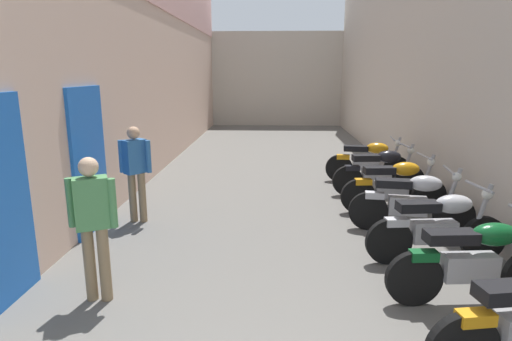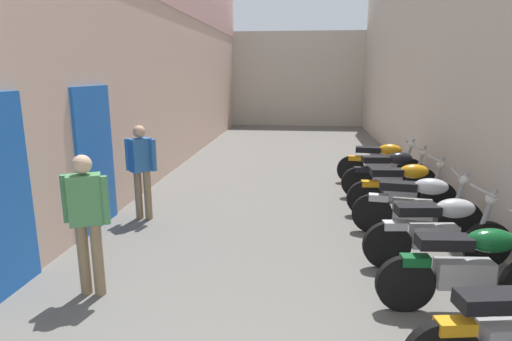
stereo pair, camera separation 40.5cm
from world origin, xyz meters
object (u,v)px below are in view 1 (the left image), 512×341
pedestrian_mid_alley (93,219)px  motorcycle_sixth (395,185)px  pedestrian_further_down (136,167)px  motorcycle_fifth (412,201)px  motorcycle_seventh (380,171)px  motorcycle_eighth (369,160)px  motorcycle_third (476,260)px  motorcycle_fourth (439,225)px

pedestrian_mid_alley → motorcycle_sixth: bearing=38.0°
pedestrian_further_down → motorcycle_fifth: bearing=-4.0°
pedestrian_further_down → pedestrian_mid_alley: bearing=-82.1°
motorcycle_seventh → pedestrian_mid_alley: 5.79m
motorcycle_sixth → motorcycle_eighth: 2.10m
motorcycle_fifth → motorcycle_eighth: 3.04m
motorcycle_sixth → motorcycle_fifth: bearing=-90.0°
motorcycle_sixth → motorcycle_eighth: (-0.00, 2.10, 0.00)m
motorcycle_third → motorcycle_seventh: 4.12m
motorcycle_third → pedestrian_further_down: bearing=151.0°
motorcycle_fourth → motorcycle_eighth: same height
motorcycle_sixth → pedestrian_further_down: 4.38m
motorcycle_fifth → motorcycle_eighth: same height
motorcycle_fourth → pedestrian_mid_alley: pedestrian_mid_alley is taller
motorcycle_eighth → pedestrian_mid_alley: 6.55m
motorcycle_sixth → pedestrian_further_down: bearing=-171.6°
motorcycle_sixth → motorcycle_seventh: bearing=90.0°
motorcycle_fifth → motorcycle_seventh: size_ratio=1.00×
motorcycle_third → pedestrian_mid_alley: bearing=-179.0°
motorcycle_third → motorcycle_fifth: size_ratio=1.00×
motorcycle_sixth → pedestrian_mid_alley: 5.06m
motorcycle_third → motorcycle_eighth: bearing=90.0°
motorcycle_seventh → motorcycle_third: bearing=-90.0°
motorcycle_seventh → motorcycle_eighth: size_ratio=1.00×
motorcycle_fourth → motorcycle_eighth: size_ratio=1.00×
motorcycle_fifth → pedestrian_further_down: size_ratio=1.17×
motorcycle_third → pedestrian_further_down: 4.95m
motorcycle_third → motorcycle_fourth: 1.02m
pedestrian_mid_alley → pedestrian_further_down: same height
motorcycle_eighth → motorcycle_seventh: bearing=-90.0°
motorcycle_third → motorcycle_eighth: 5.12m
motorcycle_fourth → motorcycle_third: bearing=-90.0°
motorcycle_sixth → pedestrian_mid_alley: bearing=-142.0°
pedestrian_mid_alley → motorcycle_seventh: bearing=46.5°
motorcycle_fourth → motorcycle_seventh: bearing=90.0°
motorcycle_seventh → motorcycle_eighth: same height
motorcycle_sixth → motorcycle_eighth: same height
motorcycle_seventh → pedestrian_further_down: pedestrian_further_down is taller
motorcycle_eighth → motorcycle_sixth: bearing=-90.0°
motorcycle_fifth → motorcycle_sixth: bearing=90.0°
pedestrian_mid_alley → motorcycle_third: bearing=1.0°
motorcycle_sixth → motorcycle_seventh: size_ratio=1.00×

